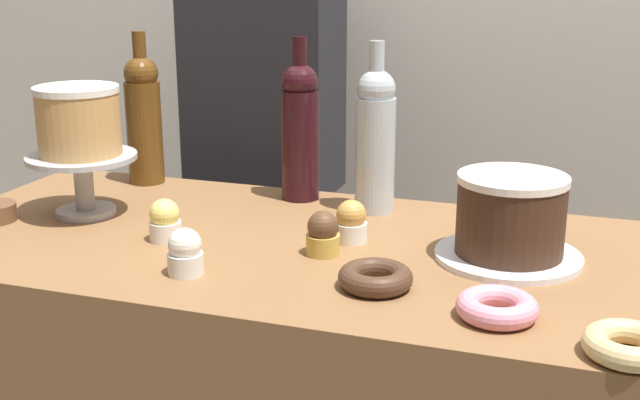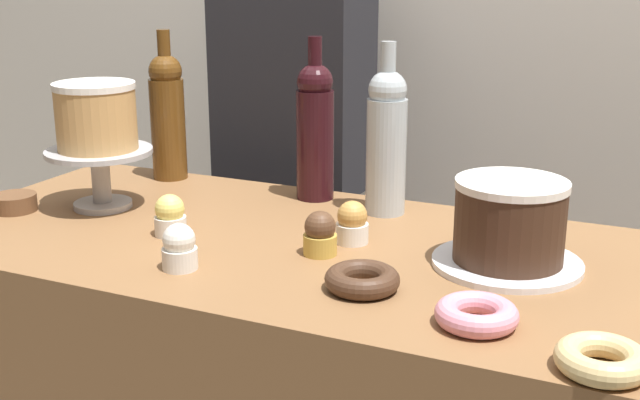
# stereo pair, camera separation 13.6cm
# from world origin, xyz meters

# --- Properties ---
(back_wall) EXTENTS (6.00, 0.05, 2.60)m
(back_wall) POSITION_xyz_m (0.00, 0.89, 1.30)
(back_wall) COLOR silver
(back_wall) RESTS_ON ground_plane
(cake_stand_pedestal) EXTENTS (0.20, 0.20, 0.12)m
(cake_stand_pedestal) POSITION_xyz_m (-0.48, 0.02, 1.02)
(cake_stand_pedestal) COLOR #B2B2B7
(cake_stand_pedestal) RESTS_ON display_counter
(white_layer_cake) EXTENTS (0.15, 0.15, 0.13)m
(white_layer_cake) POSITION_xyz_m (-0.48, 0.02, 1.13)
(white_layer_cake) COLOR tan
(white_layer_cake) RESTS_ON cake_stand_pedestal
(silver_serving_platter) EXTENTS (0.24, 0.24, 0.01)m
(silver_serving_platter) POSITION_xyz_m (0.31, 0.03, 0.95)
(silver_serving_platter) COLOR white
(silver_serving_platter) RESTS_ON display_counter
(chocolate_round_cake) EXTENTS (0.18, 0.18, 0.13)m
(chocolate_round_cake) POSITION_xyz_m (0.31, 0.03, 1.02)
(chocolate_round_cake) COLOR #3D2619
(chocolate_round_cake) RESTS_ON silver_serving_platter
(wine_bottle_clear) EXTENTS (0.08, 0.08, 0.33)m
(wine_bottle_clear) POSITION_xyz_m (0.04, 0.22, 1.09)
(wine_bottle_clear) COLOR #B2BCC1
(wine_bottle_clear) RESTS_ON display_counter
(wine_bottle_dark_red) EXTENTS (0.08, 0.08, 0.33)m
(wine_bottle_dark_red) POSITION_xyz_m (-0.13, 0.26, 1.09)
(wine_bottle_dark_red) COLOR black
(wine_bottle_dark_red) RESTS_ON display_counter
(wine_bottle_amber) EXTENTS (0.08, 0.08, 0.33)m
(wine_bottle_amber) POSITION_xyz_m (-0.49, 0.27, 1.09)
(wine_bottle_amber) COLOR #5B3814
(wine_bottle_amber) RESTS_ON display_counter
(cupcake_caramel) EXTENTS (0.06, 0.06, 0.07)m
(cupcake_caramel) POSITION_xyz_m (0.04, 0.03, 0.98)
(cupcake_caramel) COLOR white
(cupcake_caramel) RESTS_ON display_counter
(cupcake_lemon) EXTENTS (0.06, 0.06, 0.07)m
(cupcake_lemon) POSITION_xyz_m (-0.26, -0.06, 0.98)
(cupcake_lemon) COLOR white
(cupcake_lemon) RESTS_ON display_counter
(cupcake_vanilla) EXTENTS (0.06, 0.06, 0.07)m
(cupcake_vanilla) POSITION_xyz_m (-0.15, -0.19, 0.98)
(cupcake_vanilla) COLOR white
(cupcake_vanilla) RESTS_ON display_counter
(cupcake_chocolate) EXTENTS (0.06, 0.06, 0.07)m
(cupcake_chocolate) POSITION_xyz_m (0.02, -0.04, 0.98)
(cupcake_chocolate) COLOR gold
(cupcake_chocolate) RESTS_ON display_counter
(donut_glazed) EXTENTS (0.11, 0.11, 0.03)m
(donut_glazed) POSITION_xyz_m (0.49, -0.27, 0.96)
(donut_glazed) COLOR #E0C17F
(donut_glazed) RESTS_ON display_counter
(donut_chocolate) EXTENTS (0.11, 0.11, 0.03)m
(donut_chocolate) POSITION_xyz_m (0.14, -0.15, 0.96)
(donut_chocolate) COLOR #472D1E
(donut_chocolate) RESTS_ON display_counter
(donut_pink) EXTENTS (0.11, 0.11, 0.03)m
(donut_pink) POSITION_xyz_m (0.32, -0.20, 0.96)
(donut_pink) COLOR pink
(donut_pink) RESTS_ON display_counter
(barista_figure) EXTENTS (0.36, 0.22, 1.60)m
(barista_figure) POSITION_xyz_m (-0.35, 0.61, 0.84)
(barista_figure) COLOR black
(barista_figure) RESTS_ON ground_plane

